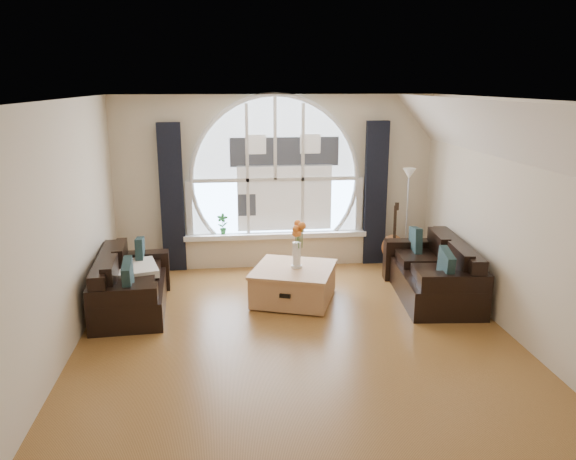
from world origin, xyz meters
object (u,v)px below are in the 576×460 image
(sofa_right, at_px, (432,270))
(potted_plant, at_px, (223,224))
(guitar, at_px, (393,234))
(sofa_left, at_px, (132,280))
(coffee_chest, at_px, (294,283))
(floor_lamp, at_px, (407,219))
(vase_flowers, at_px, (297,239))

(sofa_right, xyz_separation_m, potted_plant, (-2.83, 1.62, 0.31))
(sofa_right, xyz_separation_m, guitar, (-0.12, 1.43, 0.13))
(sofa_left, xyz_separation_m, guitar, (3.89, 1.40, 0.13))
(sofa_left, height_order, sofa_right, sofa_right)
(sofa_right, xyz_separation_m, coffee_chest, (-1.89, 0.10, -0.15))
(sofa_left, xyz_separation_m, floor_lamp, (4.05, 1.26, 0.40))
(sofa_left, bearing_deg, potted_plant, 49.92)
(sofa_right, bearing_deg, floor_lamp, 93.65)
(sofa_left, xyz_separation_m, vase_flowers, (2.16, 0.08, 0.46))
(vase_flowers, bearing_deg, sofa_right, -3.44)
(coffee_chest, height_order, guitar, guitar)
(guitar, height_order, potted_plant, guitar)
(sofa_left, bearing_deg, sofa_right, -4.13)
(coffee_chest, distance_m, potted_plant, 1.86)
(floor_lamp, xyz_separation_m, potted_plant, (-2.87, 0.34, -0.09))
(vase_flowers, height_order, potted_plant, vase_flowers)
(floor_lamp, bearing_deg, vase_flowers, -148.16)
(vase_flowers, bearing_deg, floor_lamp, 31.84)
(sofa_left, distance_m, potted_plant, 2.01)
(sofa_left, distance_m, sofa_right, 4.01)
(vase_flowers, height_order, guitar, vase_flowers)
(coffee_chest, bearing_deg, potted_plant, 141.02)
(floor_lamp, bearing_deg, sofa_left, -162.75)
(floor_lamp, bearing_deg, potted_plant, 173.20)
(sofa_right, xyz_separation_m, vase_flowers, (-1.85, 0.11, 0.46))
(floor_lamp, bearing_deg, sofa_right, -91.66)
(sofa_right, bearing_deg, coffee_chest, -177.56)
(sofa_right, bearing_deg, sofa_left, -175.06)
(sofa_right, distance_m, coffee_chest, 1.90)
(floor_lamp, distance_m, potted_plant, 2.89)
(coffee_chest, xyz_separation_m, potted_plant, (-0.94, 1.53, 0.46))
(vase_flowers, bearing_deg, guitar, 37.27)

